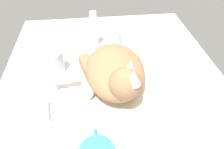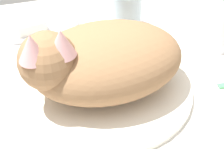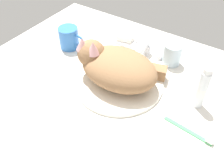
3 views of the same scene
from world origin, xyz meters
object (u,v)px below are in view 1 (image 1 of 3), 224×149
rinse_cup (55,61)px  soap_bar (40,113)px  toothbrush (120,40)px  faucet (56,84)px  toothpaste_bottle (94,30)px  cat (115,72)px

rinse_cup → soap_bar: bearing=173.7°
soap_bar → toothbrush: 50.91cm
faucet → toothpaste_bottle: bearing=-28.2°
cat → toothpaste_bottle: size_ratio=1.87×
rinse_cup → toothbrush: rinse_cup is taller
toothpaste_bottle → toothbrush: (2.16, -11.85, -6.88)cm
rinse_cup → faucet: bearing=-174.0°
faucet → rinse_cup: rinse_cup is taller
toothpaste_bottle → toothbrush: 13.87cm
cat → toothbrush: (30.90, -6.29, -6.99)cm
toothpaste_bottle → toothbrush: toothpaste_bottle is taller
rinse_cup → soap_bar: (-22.60, 2.50, -1.85)cm
faucet → toothbrush: faucet is taller
soap_bar → cat: bearing=-67.0°
faucet → soap_bar: bearing=162.5°
cat → rinse_cup: size_ratio=3.40×
faucet → soap_bar: faucet is taller
cat → rinse_cup: cat is taller
cat → toothpaste_bottle: cat is taller
faucet → cat: (-1.50, -20.15, 4.72)cm
soap_bar → toothbrush: (41.01, -30.10, -1.97)cm
rinse_cup → toothpaste_bottle: bearing=-44.1°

